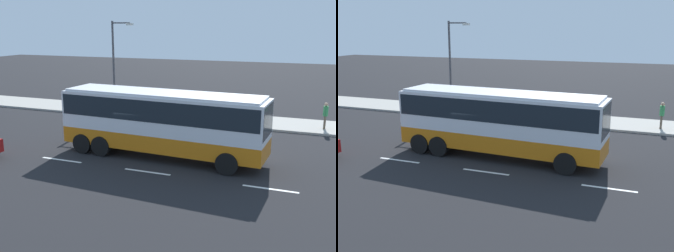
# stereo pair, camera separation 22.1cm
# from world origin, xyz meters

# --- Properties ---
(ground_plane) EXTENTS (120.00, 120.00, 0.00)m
(ground_plane) POSITION_xyz_m (0.00, 0.00, 0.00)
(ground_plane) COLOR black
(sidewalk_curb) EXTENTS (80.00, 4.00, 0.15)m
(sidewalk_curb) POSITION_xyz_m (0.00, 9.61, 0.07)
(sidewalk_curb) COLOR #A8A399
(sidewalk_curb) RESTS_ON ground_plane
(lane_centreline) EXTENTS (30.49, 0.16, 0.01)m
(lane_centreline) POSITION_xyz_m (-1.27, -2.41, 0.00)
(lane_centreline) COLOR white
(lane_centreline) RESTS_ON ground_plane
(coach_bus) EXTENTS (11.15, 3.17, 3.53)m
(coach_bus) POSITION_xyz_m (1.06, -0.04, 2.19)
(coach_bus) COLOR orange
(coach_bus) RESTS_ON ground_plane
(pedestrian_near_curb) EXTENTS (0.32, 0.32, 1.79)m
(pedestrian_near_curb) POSITION_xyz_m (9.15, 8.94, 1.19)
(pedestrian_near_curb) COLOR brown
(pedestrian_near_curb) RESTS_ON sidewalk_curb
(street_lamp) EXTENTS (1.77, 0.24, 7.06)m
(street_lamp) POSITION_xyz_m (-6.05, 8.18, 4.20)
(street_lamp) COLOR #47474C
(street_lamp) RESTS_ON sidewalk_curb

